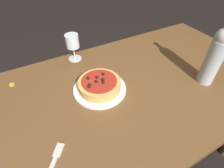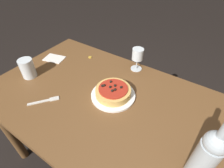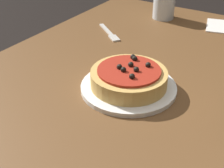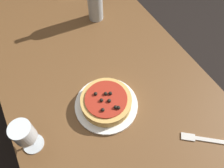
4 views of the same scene
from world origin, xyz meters
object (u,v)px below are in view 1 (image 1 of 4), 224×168
(wine_glass, at_px, (72,42))
(wine_bottle, at_px, (215,56))
(dining_table, at_px, (122,101))
(fork, at_px, (53,163))
(bottle_cap, at_px, (12,85))
(pizza, at_px, (99,84))
(dinner_plate, at_px, (100,89))

(wine_glass, xyz_separation_m, wine_bottle, (0.49, -0.48, 0.04))
(dining_table, distance_m, fork, 0.43)
(wine_glass, bearing_deg, bottle_cap, -169.42)
(wine_bottle, bearing_deg, wine_glass, 135.20)
(pizza, distance_m, wine_glass, 0.30)
(wine_glass, height_order, bottle_cap, wine_glass)
(dinner_plate, bearing_deg, wine_bottle, -21.74)
(dining_table, bearing_deg, wine_glass, 108.37)
(wine_bottle, relative_size, fork, 2.33)
(wine_glass, bearing_deg, fork, -116.71)
(dining_table, xyz_separation_m, dinner_plate, (-0.10, 0.04, 0.09))
(dinner_plate, distance_m, wine_bottle, 0.53)
(wine_bottle, xyz_separation_m, fork, (-0.75, -0.04, -0.14))
(dining_table, bearing_deg, dinner_plate, 155.88)
(dinner_plate, relative_size, wine_glass, 1.64)
(dinner_plate, distance_m, wine_glass, 0.31)
(pizza, relative_size, wine_glass, 1.29)
(wine_glass, distance_m, bottle_cap, 0.36)
(dinner_plate, relative_size, bottle_cap, 10.09)
(dining_table, relative_size, bottle_cap, 65.68)
(bottle_cap, bearing_deg, wine_bottle, -26.92)
(wine_bottle, xyz_separation_m, bottle_cap, (-0.82, 0.42, -0.14))
(dining_table, bearing_deg, wine_bottle, -21.10)
(fork, bearing_deg, wine_glass, 10.95)
(dinner_plate, distance_m, fork, 0.36)
(pizza, height_order, bottle_cap, pizza)
(dining_table, bearing_deg, bottle_cap, 148.67)
(dinner_plate, height_order, wine_bottle, wine_bottle)
(dining_table, distance_m, wine_glass, 0.40)
(dining_table, bearing_deg, pizza, 155.91)
(wine_glass, relative_size, fork, 1.05)
(fork, bearing_deg, dinner_plate, -12.37)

